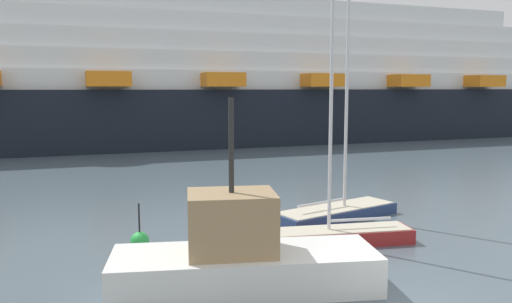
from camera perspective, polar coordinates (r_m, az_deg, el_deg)
The scene contains 5 objects.
sailboat_0 at distance 19.34m, azimuth 9.35°, elevation -8.80°, with size 5.50×1.77×10.10m.
sailboat_1 at distance 22.90m, azimuth 9.03°, elevation -6.35°, with size 6.19×3.60×10.34m.
fishing_boat_0 at distance 14.80m, azimuth -1.65°, elevation -11.76°, with size 7.81×3.44×5.49m.
channel_buoy_1 at distance 18.87m, azimuth -12.90°, elevation -9.72°, with size 0.66×0.66×1.70m.
cruise_ship at distance 54.54m, azimuth -6.08°, elevation 7.77°, with size 102.63×22.52×19.86m.
Camera 1 is at (-7.08, -10.91, 5.75)m, focal length 35.68 mm.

